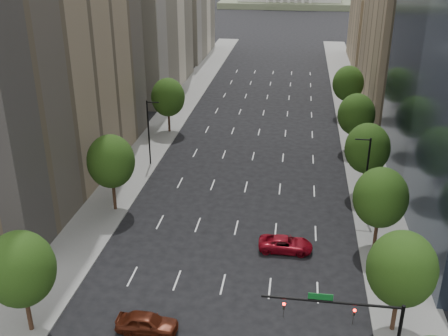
% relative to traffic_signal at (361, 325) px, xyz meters
% --- Properties ---
extents(sidewalk_left, '(6.00, 200.00, 0.15)m').
position_rel_traffic_signal_xyz_m(sidewalk_left, '(-26.03, 30.00, -5.10)').
color(sidewalk_left, slate).
rests_on(sidewalk_left, ground).
extents(sidewalk_right, '(6.00, 200.00, 0.15)m').
position_rel_traffic_signal_xyz_m(sidewalk_right, '(4.97, 30.00, -5.10)').
color(sidewalk_right, slate).
rests_on(sidewalk_right, ground).
extents(filler_left, '(14.00, 26.00, 18.00)m').
position_rel_traffic_signal_xyz_m(filler_left, '(-35.53, 106.00, 3.83)').
color(filler_left, beige).
rests_on(filler_left, ground).
extents(parking_tan_right, '(14.00, 30.00, 30.00)m').
position_rel_traffic_signal_xyz_m(parking_tan_right, '(14.47, 70.00, 9.83)').
color(parking_tan_right, '#8C7759').
rests_on(parking_tan_right, ground).
extents(filler_right, '(14.00, 26.00, 16.00)m').
position_rel_traffic_signal_xyz_m(filler_right, '(14.47, 103.00, 2.83)').
color(filler_right, '#8C7759').
rests_on(filler_right, ground).
extents(tree_right_1, '(5.20, 5.20, 8.75)m').
position_rel_traffic_signal_xyz_m(tree_right_1, '(3.47, 6.00, 0.58)').
color(tree_right_1, '#382316').
rests_on(tree_right_1, ground).
extents(tree_right_2, '(5.20, 5.20, 8.61)m').
position_rel_traffic_signal_xyz_m(tree_right_2, '(3.47, 18.00, 0.43)').
color(tree_right_2, '#382316').
rests_on(tree_right_2, ground).
extents(tree_right_3, '(5.20, 5.20, 8.89)m').
position_rel_traffic_signal_xyz_m(tree_right_3, '(3.47, 30.00, 0.72)').
color(tree_right_3, '#382316').
rests_on(tree_right_3, ground).
extents(tree_right_4, '(5.20, 5.20, 8.46)m').
position_rel_traffic_signal_xyz_m(tree_right_4, '(3.47, 44.00, 0.29)').
color(tree_right_4, '#382316').
rests_on(tree_right_4, ground).
extents(tree_right_5, '(5.20, 5.20, 8.75)m').
position_rel_traffic_signal_xyz_m(tree_right_5, '(3.47, 60.00, 0.58)').
color(tree_right_5, '#382316').
rests_on(tree_right_5, ground).
extents(tree_left_0, '(5.20, 5.20, 8.75)m').
position_rel_traffic_signal_xyz_m(tree_left_0, '(-24.53, 2.00, 0.58)').
color(tree_left_0, '#382316').
rests_on(tree_left_0, ground).
extents(tree_left_1, '(5.20, 5.20, 8.97)m').
position_rel_traffic_signal_xyz_m(tree_left_1, '(-24.53, 22.00, 0.79)').
color(tree_left_1, '#382316').
rests_on(tree_left_1, ground).
extents(tree_left_2, '(5.20, 5.20, 8.68)m').
position_rel_traffic_signal_xyz_m(tree_left_2, '(-24.53, 48.00, 0.50)').
color(tree_left_2, '#382316').
rests_on(tree_left_2, ground).
extents(streetlight_rn, '(1.70, 0.20, 9.00)m').
position_rel_traffic_signal_xyz_m(streetlight_rn, '(2.91, 25.00, -0.33)').
color(streetlight_rn, black).
rests_on(streetlight_rn, ground).
extents(streetlight_ln, '(1.70, 0.20, 9.00)m').
position_rel_traffic_signal_xyz_m(streetlight_ln, '(-23.96, 35.00, -0.33)').
color(streetlight_ln, black).
rests_on(streetlight_ln, ground).
extents(traffic_signal, '(9.12, 0.40, 7.38)m').
position_rel_traffic_signal_xyz_m(traffic_signal, '(0.00, 0.00, 0.00)').
color(traffic_signal, black).
rests_on(traffic_signal, ground).
extents(foothills, '(720.00, 413.00, 263.00)m').
position_rel_traffic_signal_xyz_m(foothills, '(24.14, 569.40, -42.95)').
color(foothills, brown).
rests_on(foothills, ground).
extents(car_maroon, '(4.86, 1.96, 1.66)m').
position_rel_traffic_signal_xyz_m(car_maroon, '(-15.49, 3.16, -4.35)').
color(car_maroon, '#47180B').
rests_on(car_maroon, ground).
extents(car_red_far, '(5.28, 2.44, 1.47)m').
position_rel_traffic_signal_xyz_m(car_red_far, '(-5.22, 16.30, -4.44)').
color(car_red_far, maroon).
rests_on(car_red_far, ground).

